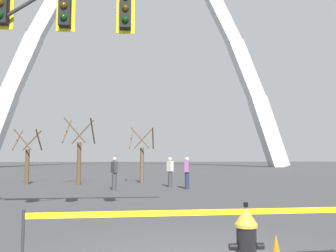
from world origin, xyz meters
TOP-DOWN VIEW (x-y plane):
  - fire_hydrant at (0.64, -0.72)m, footprint 0.46×0.48m
  - caution_tape_barrier at (0.21, -0.47)m, footprint 4.98×0.17m
  - traffic_signal_gantry at (-3.49, 2.84)m, footprint 6.42×0.44m
  - monument_arch at (-0.00, 50.94)m, footprint 48.86×2.56m
  - tree_far_left at (-6.96, 16.46)m, footprint 1.51×1.52m
  - tree_left_mid at (-3.89, 15.80)m, footprint 1.78×1.79m
  - tree_center_left at (-0.21, 16.91)m, footprint 1.59×1.60m
  - pedestrian_walking_left at (1.92, 12.45)m, footprint 0.30×0.39m
  - pedestrian_standing_center at (1.20, 13.76)m, footprint 0.36×0.39m
  - pedestrian_walking_right at (-1.68, 12.16)m, footprint 0.36×0.39m

SIDE VIEW (x-z plane):
  - fire_hydrant at x=0.64m, z-range -0.03..0.96m
  - caution_tape_barrier at x=0.21m, z-range 0.17..1.08m
  - pedestrian_walking_left at x=1.92m, z-range 0.02..1.61m
  - pedestrian_standing_center at x=1.20m, z-range 0.02..1.61m
  - pedestrian_walking_right at x=-1.68m, z-range 0.02..1.61m
  - tree_far_left at x=-6.96m, z-range -0.18..3.06m
  - tree_center_left at x=-0.21m, z-range -0.19..3.23m
  - tree_left_mid at x=-3.89m, z-range -0.21..3.63m
  - traffic_signal_gantry at x=-3.49m, z-range 1.27..7.27m
  - monument_arch at x=0.00m, z-range -2.40..37.50m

